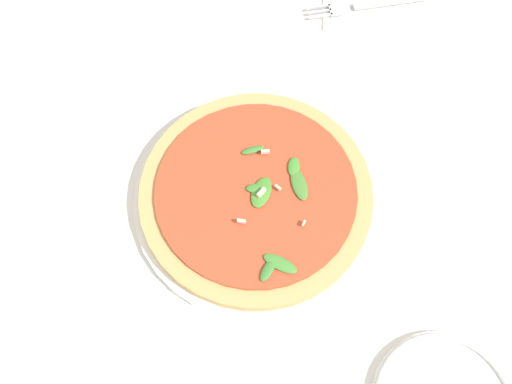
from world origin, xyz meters
name	(u,v)px	position (x,y,z in m)	size (l,w,h in m)	color
ground_plane	(262,193)	(0.00, 0.00, 0.00)	(6.00, 6.00, 0.00)	silver
pizza_arugula_main	(256,196)	(0.01, 0.01, 0.02)	(0.33, 0.33, 0.05)	white
wine_glass	(7,320)	(0.25, 0.22, 0.12)	(0.09, 0.09, 0.17)	white
napkin	(373,6)	(-0.15, -0.34, 0.00)	(0.16, 0.11, 0.01)	silver
fork	(369,5)	(-0.14, -0.34, 0.01)	(0.20, 0.07, 0.00)	silver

